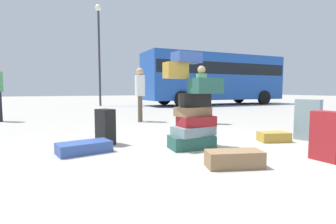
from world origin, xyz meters
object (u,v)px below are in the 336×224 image
suitcase_tan_foreground_far (274,137)px  parked_bus (215,76)px  suitcase_brown_white_trunk (234,159)px  suitcase_navy_left_side (84,147)px  suitcase_black_foreground_near (105,127)px  suitcase_tower (193,111)px  lamp_post (99,40)px  suitcase_slate_upright_blue (308,120)px  person_bearded_onlooker (201,89)px  suitcase_maroon_behind_tower (328,136)px  person_passerby_in_red (140,90)px

suitcase_tan_foreground_far → parked_bus: (6.11, 10.41, 1.74)m
suitcase_brown_white_trunk → parked_bus: size_ratio=0.07×
suitcase_navy_left_side → suitcase_black_foreground_near: bearing=38.1°
suitcase_tower → lamp_post: 12.46m
suitcase_slate_upright_blue → person_bearded_onlooker: bearing=82.0°
lamp_post → suitcase_tower: bearing=-93.8°
suitcase_slate_upright_blue → lamp_post: (-1.52, 12.35, 3.46)m
suitcase_brown_white_trunk → person_bearded_onlooker: size_ratio=0.42×
parked_bus → suitcase_maroon_behind_tower: bearing=-118.0°
suitcase_tan_foreground_far → person_passerby_in_red: size_ratio=0.33×
suitcase_tan_foreground_far → parked_bus: size_ratio=0.06×
person_bearded_onlooker → lamp_post: (-1.01, 9.43, 2.88)m
suitcase_black_foreground_near → lamp_post: (2.03, 11.09, 3.53)m
suitcase_maroon_behind_tower → person_bearded_onlooker: person_bearded_onlooker is taller
suitcase_navy_left_side → lamp_post: 12.41m
suitcase_tan_foreground_far → suitcase_maroon_behind_tower: (-0.38, -1.24, 0.25)m
suitcase_slate_upright_blue → suitcase_brown_white_trunk: bearing=180.0°
suitcase_maroon_behind_tower → lamp_post: size_ratio=0.11×
suitcase_maroon_behind_tower → suitcase_black_foreground_near: size_ratio=1.08×
suitcase_maroon_behind_tower → suitcase_navy_left_side: suitcase_maroon_behind_tower is taller
suitcase_brown_white_trunk → lamp_post: (0.87, 13.12, 3.74)m
suitcase_tower → suitcase_tan_foreground_far: (1.64, -0.17, -0.52)m
suitcase_maroon_behind_tower → person_passerby_in_red: 5.29m
suitcase_navy_left_side → suitcase_black_foreground_near: (0.42, 0.47, 0.23)m
suitcase_slate_upright_blue → suitcase_brown_white_trunk: (-2.39, -0.77, -0.29)m
suitcase_maroon_behind_tower → suitcase_tan_foreground_far: bearing=70.1°
suitcase_slate_upright_blue → person_passerby_in_red: bearing=96.9°
suitcase_tower → suitcase_black_foreground_near: 1.56m
suitcase_tan_foreground_far → suitcase_black_foreground_near: bearing=178.3°
suitcase_tan_foreground_far → suitcase_slate_upright_blue: size_ratio=0.69×
suitcase_tan_foreground_far → person_passerby_in_red: bearing=126.2°
lamp_post → suitcase_tan_foreground_far: bearing=-86.0°
suitcase_tower → person_bearded_onlooker: 3.17m
suitcase_black_foreground_near → parked_bus: bearing=22.7°
person_bearded_onlooker → lamp_post: size_ratio=0.28×
suitcase_tan_foreground_far → suitcase_maroon_behind_tower: size_ratio=0.80×
suitcase_maroon_behind_tower → suitcase_brown_white_trunk: size_ratio=0.97×
person_passerby_in_red → suitcase_navy_left_side: bearing=-7.8°
suitcase_tower → parked_bus: size_ratio=0.17×
suitcase_brown_white_trunk → suitcase_maroon_behind_tower: bearing=5.7°
suitcase_brown_white_trunk → person_passerby_in_red: size_ratio=0.43×
suitcase_tan_foreground_far → lamp_post: lamp_post is taller
suitcase_maroon_behind_tower → suitcase_brown_white_trunk: bearing=164.5°
suitcase_maroon_behind_tower → lamp_post: bearing=88.9°
suitcase_tower → lamp_post: lamp_post is taller
person_bearded_onlooker → person_passerby_in_red: size_ratio=1.01×
suitcase_brown_white_trunk → person_passerby_in_red: 4.99m
suitcase_tan_foreground_far → suitcase_navy_left_side: 3.35m
suitcase_tower → suitcase_navy_left_side: bearing=165.3°
lamp_post → suitcase_slate_upright_blue: bearing=-83.0°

